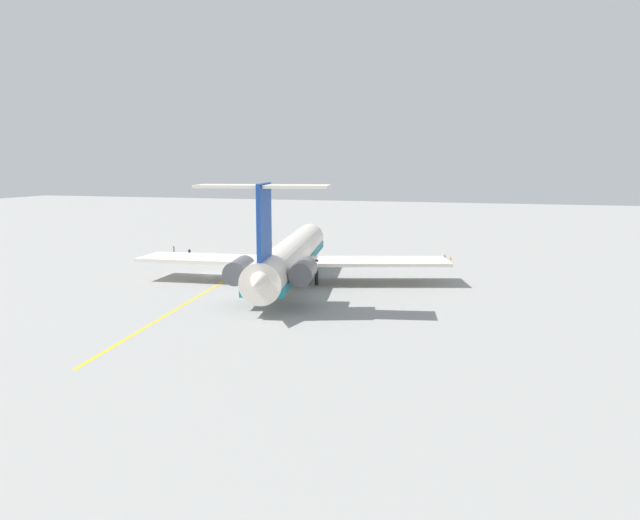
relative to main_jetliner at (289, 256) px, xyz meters
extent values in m
plane|color=gray|center=(-3.86, -13.10, -3.73)|extent=(353.26, 353.26, 0.00)
cylinder|color=silver|center=(-1.30, -0.25, -0.06)|extent=(41.42, 12.10, 4.41)
cone|color=silver|center=(-21.59, -4.14, -0.06)|extent=(5.31, 5.02, 4.23)
cone|color=silver|center=(19.00, 3.64, 0.34)|extent=(7.02, 4.89, 3.75)
cube|color=teal|center=(-1.30, -0.25, -1.05)|extent=(40.54, 12.02, 0.97)
cube|color=silver|center=(-0.06, -11.61, -0.83)|extent=(8.41, 18.88, 0.44)
cube|color=silver|center=(-4.34, 10.76, -0.83)|extent=(11.91, 19.58, 0.44)
cylinder|color=#515156|center=(13.35, -1.05, 0.27)|extent=(5.89, 3.55, 2.56)
cube|color=silver|center=(13.21, -0.30, 0.27)|extent=(3.51, 2.00, 0.53)
cylinder|color=#515156|center=(12.02, 5.91, 0.27)|extent=(5.89, 3.55, 2.56)
cube|color=silver|center=(12.16, 5.16, 0.27)|extent=(3.51, 2.00, 0.53)
cube|color=#19429E|center=(16.29, 3.12, 6.05)|extent=(5.95, 1.56, 7.81)
cube|color=silver|center=(17.41, -0.27, 9.64)|extent=(5.27, 7.09, 0.31)
cube|color=silver|center=(16.08, 6.68, 9.64)|extent=(5.27, 7.09, 0.31)
cylinder|color=black|center=(-13.70, -2.62, -2.06)|extent=(0.48, 0.48, 3.34)
cylinder|color=black|center=(0.72, -3.45, -2.06)|extent=(0.48, 0.48, 3.34)
cylinder|color=black|center=(-0.61, 3.47, -2.06)|extent=(0.48, 0.48, 3.34)
cylinder|color=black|center=(-22.06, 17.63, -3.32)|extent=(0.10, 0.10, 0.82)
cylinder|color=black|center=(-21.99, 17.51, -3.32)|extent=(0.10, 0.10, 0.82)
cylinder|color=gray|center=(-22.03, 17.57, -2.58)|extent=(0.28, 0.28, 0.65)
sphere|color=tan|center=(-22.03, 17.57, -2.13)|extent=(0.26, 0.26, 0.26)
cylinder|color=gray|center=(-22.12, 17.73, -2.55)|extent=(0.08, 0.08, 0.55)
cylinder|color=gray|center=(-21.94, 17.41, -2.55)|extent=(0.08, 0.08, 0.55)
cylinder|color=black|center=(-16.56, -23.42, -3.31)|extent=(0.10, 0.10, 0.84)
cylinder|color=black|center=(-16.57, -23.57, -3.31)|extent=(0.10, 0.10, 0.84)
cylinder|color=#191E4C|center=(-16.57, -23.50, -2.56)|extent=(0.28, 0.28, 0.66)
sphere|color=#DBB28E|center=(-16.57, -23.50, -2.10)|extent=(0.26, 0.26, 0.26)
cylinder|color=#191E4C|center=(-16.55, -23.31, -2.53)|extent=(0.08, 0.08, 0.56)
cylinder|color=#191E4C|center=(-16.58, -23.68, -2.53)|extent=(0.08, 0.08, 0.56)
cylinder|color=black|center=(-18.52, -27.49, -3.33)|extent=(0.10, 0.10, 0.81)
cylinder|color=black|center=(-18.38, -27.45, -3.33)|extent=(0.10, 0.10, 0.81)
cylinder|color=gray|center=(-18.45, -27.47, -2.60)|extent=(0.27, 0.27, 0.64)
sphere|color=brown|center=(-18.45, -27.47, -2.15)|extent=(0.25, 0.25, 0.25)
cylinder|color=gray|center=(-18.62, -27.53, -2.57)|extent=(0.07, 0.07, 0.55)
cylinder|color=gray|center=(-18.28, -27.42, -2.57)|extent=(0.07, 0.07, 0.55)
cone|color=#EA590F|center=(-27.98, 17.98, -3.46)|extent=(0.40, 0.40, 0.55)
cone|color=#EA590F|center=(-28.29, 13.52, -3.46)|extent=(0.40, 0.40, 0.55)
cube|color=gold|center=(-1.30, -9.43, -3.73)|extent=(77.82, 10.89, 0.01)
camera|label=1|loc=(77.24, 27.70, 12.03)|focal=35.92mm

